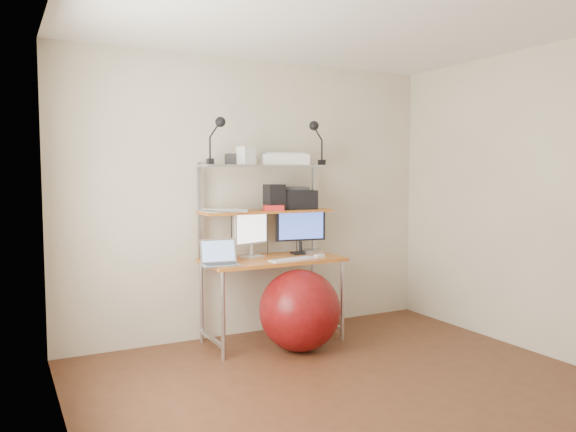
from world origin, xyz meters
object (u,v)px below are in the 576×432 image
monitor_silver (251,231)px  printer (291,199)px  exercise_ball (300,310)px  laptop (219,260)px  monitor_black (301,228)px

monitor_silver → printer: size_ratio=0.94×
printer → exercise_ball: size_ratio=0.68×
exercise_ball → laptop: bearing=161.6°
monitor_silver → exercise_ball: monitor_silver is taller
monitor_black → monitor_silver: bearing=-175.9°
monitor_silver → laptop: (-0.40, -0.27, -0.19)m
monitor_silver → laptop: size_ratio=1.34×
monitor_black → exercise_ball: bearing=-111.6°
printer → exercise_ball: (-0.18, -0.50, -0.90)m
monitor_silver → laptop: bearing=-165.8°
laptop → printer: (0.81, 0.29, 0.46)m
monitor_black → printer: 0.28m
monitor_silver → monitor_black: bearing=-23.5°
monitor_black → printer: (-0.07, 0.05, 0.27)m
monitor_black → exercise_ball: monitor_black is taller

